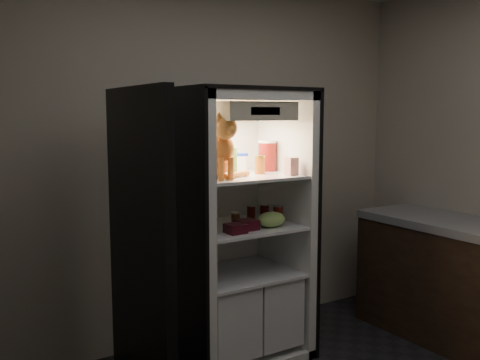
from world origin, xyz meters
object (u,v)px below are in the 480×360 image
(pepper_jar, at_px, (267,156))
(parmesan_shaker, at_px, (232,161))
(berry_box_right, at_px, (247,225))
(refrigerator, at_px, (235,245))
(mayo_tub, at_px, (241,163))
(condiment_jar, at_px, (236,218))
(tabby_cat, at_px, (217,153))
(cream_carton, at_px, (292,166))
(soda_can_a, at_px, (251,213))
(soda_can_b, at_px, (265,213))
(berry_box_left, at_px, (235,229))
(salsa_jar, at_px, (260,165))
(soda_can_c, at_px, (278,215))
(grape_bag, at_px, (271,219))

(pepper_jar, bearing_deg, parmesan_shaker, -164.94)
(parmesan_shaker, relative_size, berry_box_right, 1.45)
(refrigerator, bearing_deg, pepper_jar, 7.87)
(mayo_tub, distance_m, condiment_jar, 0.40)
(tabby_cat, distance_m, pepper_jar, 0.56)
(cream_carton, height_order, soda_can_a, cream_carton)
(mayo_tub, xyz_separation_m, soda_can_b, (0.14, -0.10, -0.36))
(soda_can_b, xyz_separation_m, berry_box_left, (-0.38, -0.22, -0.03))
(cream_carton, xyz_separation_m, condiment_jar, (-0.29, 0.25, -0.37))
(tabby_cat, distance_m, mayo_tub, 0.40)
(mayo_tub, relative_size, berry_box_left, 1.13)
(salsa_jar, relative_size, cream_carton, 1.06)
(refrigerator, relative_size, parmesan_shaker, 9.99)
(cream_carton, bearing_deg, berry_box_right, 168.17)
(soda_can_b, xyz_separation_m, soda_can_c, (0.02, -0.13, 0.00))
(soda_can_b, bearing_deg, salsa_jar, -144.49)
(mayo_tub, distance_m, berry_box_left, 0.56)
(pepper_jar, relative_size, grape_bag, 1.07)
(salsa_jar, height_order, cream_carton, salsa_jar)
(refrigerator, relative_size, condiment_jar, 22.18)
(pepper_jar, distance_m, cream_carton, 0.31)
(pepper_jar, bearing_deg, soda_can_a, -173.18)
(cream_carton, height_order, soda_can_c, cream_carton)
(mayo_tub, height_order, soda_can_c, mayo_tub)
(refrigerator, bearing_deg, berry_box_left, -121.33)
(pepper_jar, height_order, condiment_jar, pepper_jar)
(refrigerator, height_order, tabby_cat, refrigerator)
(tabby_cat, xyz_separation_m, cream_carton, (0.51, -0.12, -0.10))
(cream_carton, bearing_deg, soda_can_b, 102.61)
(salsa_jar, relative_size, condiment_jar, 1.50)
(mayo_tub, bearing_deg, salsa_jar, -72.42)
(berry_box_right, bearing_deg, soda_can_b, 32.92)
(tabby_cat, relative_size, soda_can_a, 3.89)
(salsa_jar, bearing_deg, cream_carton, -52.00)
(tabby_cat, bearing_deg, soda_can_a, 26.50)
(mayo_tub, xyz_separation_m, berry_box_right, (-0.13, -0.27, -0.39))
(soda_can_c, bearing_deg, cream_carton, -73.19)
(tabby_cat, distance_m, soda_can_c, 0.65)
(grape_bag, bearing_deg, berry_box_left, -174.11)
(pepper_jar, relative_size, berry_box_left, 1.84)
(salsa_jar, bearing_deg, berry_box_left, -151.51)
(soda_can_a, relative_size, condiment_jar, 1.31)
(parmesan_shaker, xyz_separation_m, soda_can_a, (0.21, 0.08, -0.39))
(soda_can_c, bearing_deg, soda_can_b, 99.11)
(pepper_jar, xyz_separation_m, condiment_jar, (-0.31, -0.06, -0.42))
(grape_bag, xyz_separation_m, berry_box_left, (-0.30, -0.03, -0.02))
(cream_carton, xyz_separation_m, berry_box_right, (-0.32, 0.07, -0.38))
(refrigerator, xyz_separation_m, condiment_jar, (-0.01, -0.02, 0.19))
(condiment_jar, bearing_deg, berry_box_right, -98.70)
(mayo_tub, bearing_deg, pepper_jar, -8.36)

